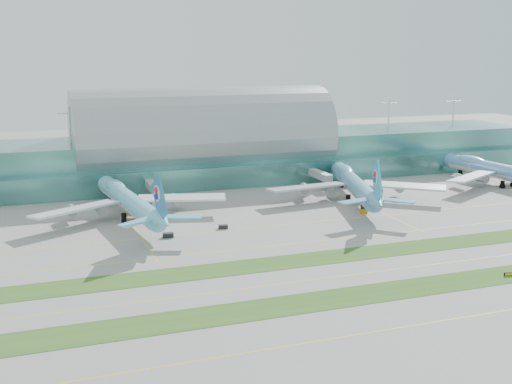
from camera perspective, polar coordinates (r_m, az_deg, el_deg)
name	(u,v)px	position (r m, az deg, el deg)	size (l,w,h in m)	color
ground	(319,261)	(188.59, 5.65, -6.09)	(700.00, 700.00, 0.00)	gray
terminal	(204,149)	(303.67, -4.68, 3.81)	(340.00, 69.10, 36.00)	#3D7A75
grass_strip_near	(367,294)	(165.26, 9.82, -8.94)	(420.00, 12.00, 0.08)	#2D591E
grass_strip_far	(316,258)	(190.29, 5.39, -5.90)	(420.00, 12.00, 0.08)	#2D591E
taxiline_a	(411,326)	(149.60, 13.63, -11.49)	(420.00, 0.35, 0.01)	yellow
taxiline_b	(341,276)	(176.76, 7.59, -7.43)	(420.00, 0.35, 0.01)	yellow
taxiline_c	(295,243)	(204.20, 3.50, -4.59)	(420.00, 0.35, 0.01)	yellow
taxiline_d	(270,226)	(223.77, 1.29, -3.03)	(420.00, 0.35, 0.01)	yellow
airliner_b	(129,200)	(236.82, -11.26, -0.67)	(71.54, 81.76, 22.51)	#66C4E1
airliner_c	(354,183)	(263.62, 8.73, 0.78)	(70.27, 81.35, 22.84)	#599EC5
airliner_d	(501,170)	(309.41, 20.92, 1.81)	(71.69, 81.79, 22.51)	#619AD5
gse_c	(168,235)	(212.11, -7.82, -3.82)	(3.57, 1.96, 1.47)	black
gse_d	(223,227)	(220.57, -2.94, -3.10)	(3.10, 1.79, 1.32)	black
gse_e	(363,212)	(243.91, 9.49, -1.72)	(3.14, 1.55, 1.43)	#C87E0B
gse_f	(366,207)	(250.20, 9.72, -1.34)	(3.48, 1.96, 1.68)	black
taxiway_sign_east	(508,274)	(188.26, 21.52, -6.80)	(2.59, 0.73, 1.09)	black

